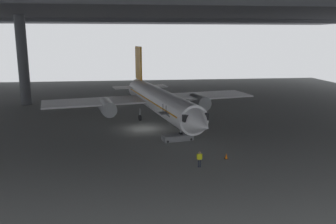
# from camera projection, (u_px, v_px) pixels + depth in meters

# --- Properties ---
(ground_plane) EXTENTS (110.00, 110.00, 0.00)m
(ground_plane) POSITION_uv_depth(u_px,v_px,m) (143.00, 129.00, 47.72)
(ground_plane) COLOR slate
(hangar_structure) EXTENTS (121.00, 99.00, 17.30)m
(hangar_structure) POSITION_uv_depth(u_px,v_px,m) (137.00, 10.00, 57.55)
(hangar_structure) COLOR #4C4F54
(hangar_structure) RESTS_ON ground_plane
(airplane_main) EXTENTS (32.87, 33.56, 10.68)m
(airplane_main) POSITION_uv_depth(u_px,v_px,m) (158.00, 100.00, 50.66)
(airplane_main) COLOR white
(airplane_main) RESTS_ON ground_plane
(boarding_stairs) EXTENTS (4.24, 2.20, 4.50)m
(boarding_stairs) POSITION_uv_depth(u_px,v_px,m) (177.00, 134.00, 42.34)
(boarding_stairs) COLOR slate
(boarding_stairs) RESTS_ON ground_plane
(crew_worker_near_nose) EXTENTS (0.55, 0.24, 1.57)m
(crew_worker_near_nose) POSITION_uv_depth(u_px,v_px,m) (199.00, 158.00, 33.48)
(crew_worker_near_nose) COLOR #232838
(crew_worker_near_nose) RESTS_ON ground_plane
(crew_worker_by_stairs) EXTENTS (0.49, 0.37, 1.66)m
(crew_worker_by_stairs) POSITION_uv_depth(u_px,v_px,m) (188.00, 128.00, 44.39)
(crew_worker_by_stairs) COLOR #232838
(crew_worker_by_stairs) RESTS_ON ground_plane
(traffic_cone_orange) EXTENTS (0.36, 0.36, 0.60)m
(traffic_cone_orange) POSITION_uv_depth(u_px,v_px,m) (226.00, 156.00, 35.91)
(traffic_cone_orange) COLOR black
(traffic_cone_orange) RESTS_ON ground_plane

